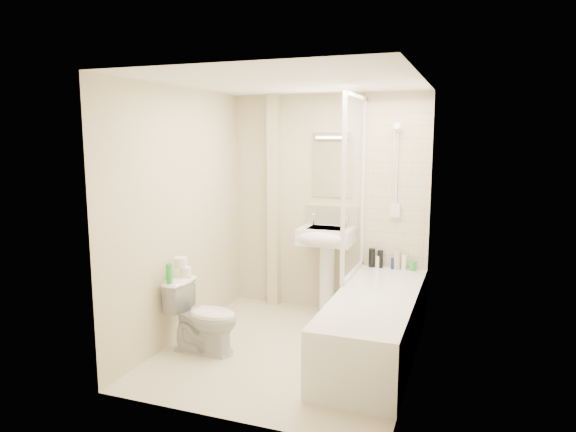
% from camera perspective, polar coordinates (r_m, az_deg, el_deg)
% --- Properties ---
extents(floor, '(2.50, 2.50, 0.00)m').
position_cam_1_polar(floor, '(4.87, 0.14, -14.66)').
color(floor, beige).
rests_on(floor, ground).
extents(wall_back, '(2.20, 0.02, 2.40)m').
position_cam_1_polar(wall_back, '(5.71, 4.43, 1.35)').
color(wall_back, beige).
rests_on(wall_back, ground).
extents(wall_left, '(0.02, 2.50, 2.40)m').
position_cam_1_polar(wall_left, '(5.01, -11.78, 0.13)').
color(wall_left, beige).
rests_on(wall_left, ground).
extents(wall_right, '(0.02, 2.50, 2.40)m').
position_cam_1_polar(wall_right, '(4.29, 14.11, -1.41)').
color(wall_right, beige).
rests_on(wall_right, ground).
extents(ceiling, '(2.20, 2.50, 0.02)m').
position_cam_1_polar(ceiling, '(4.49, 0.15, 14.69)').
color(ceiling, white).
rests_on(ceiling, wall_back).
extents(tile_back, '(0.70, 0.01, 1.75)m').
position_cam_1_polar(tile_back, '(5.52, 11.96, 3.27)').
color(tile_back, beige).
rests_on(tile_back, wall_back).
extents(tile_right, '(0.01, 2.10, 1.75)m').
position_cam_1_polar(tile_right, '(4.45, 14.34, 1.88)').
color(tile_right, beige).
rests_on(tile_right, wall_right).
extents(pipe_boxing, '(0.12, 0.12, 2.40)m').
position_cam_1_polar(pipe_boxing, '(5.85, -1.59, 1.55)').
color(pipe_boxing, beige).
rests_on(pipe_boxing, ground).
extents(splashback, '(0.60, 0.02, 0.30)m').
position_cam_1_polar(splashback, '(5.71, 4.87, -0.38)').
color(splashback, beige).
rests_on(splashback, wall_back).
extents(mirror, '(0.46, 0.01, 0.60)m').
position_cam_1_polar(mirror, '(5.64, 4.94, 5.13)').
color(mirror, white).
rests_on(mirror, wall_back).
extents(strip_light, '(0.42, 0.07, 0.07)m').
position_cam_1_polar(strip_light, '(5.61, 4.92, 8.89)').
color(strip_light, silver).
rests_on(strip_light, wall_back).
extents(bathtub, '(0.70, 2.10, 0.55)m').
position_cam_1_polar(bathtub, '(4.76, 9.68, -11.60)').
color(bathtub, white).
rests_on(bathtub, ground).
extents(shower_screen, '(0.04, 0.92, 1.80)m').
position_cam_1_polar(shower_screen, '(5.15, 7.40, 3.28)').
color(shower_screen, white).
rests_on(shower_screen, bathtub).
extents(shower_fixture, '(0.10, 0.16, 0.99)m').
position_cam_1_polar(shower_fixture, '(5.46, 11.91, 4.49)').
color(shower_fixture, white).
rests_on(shower_fixture, wall_back).
extents(pedestal_sink, '(0.57, 0.51, 1.10)m').
position_cam_1_polar(pedestal_sink, '(5.54, 4.21, -3.34)').
color(pedestal_sink, white).
rests_on(pedestal_sink, ground).
extents(bottle_black_a, '(0.07, 0.07, 0.20)m').
position_cam_1_polar(bottle_black_a, '(5.60, 9.30, -4.60)').
color(bottle_black_a, black).
rests_on(bottle_black_a, bathtub).
extents(bottle_white_a, '(0.06, 0.06, 0.13)m').
position_cam_1_polar(bottle_white_a, '(5.60, 10.01, -5.02)').
color(bottle_white_a, white).
rests_on(bottle_white_a, bathtub).
extents(bottle_black_b, '(0.06, 0.06, 0.19)m').
position_cam_1_polar(bottle_black_b, '(5.59, 10.20, -4.72)').
color(bottle_black_b, black).
rests_on(bottle_black_b, bathtub).
extents(bottle_blue, '(0.05, 0.05, 0.12)m').
position_cam_1_polar(bottle_blue, '(5.58, 11.60, -5.18)').
color(bottle_blue, navy).
rests_on(bottle_blue, bathtub).
extents(bottle_cream, '(0.07, 0.07, 0.19)m').
position_cam_1_polar(bottle_cream, '(5.56, 12.00, -4.84)').
color(bottle_cream, '#C7B599').
rests_on(bottle_cream, bathtub).
extents(bottle_white_b, '(0.05, 0.05, 0.15)m').
position_cam_1_polar(bottle_white_b, '(5.56, 12.76, -5.08)').
color(bottle_white_b, white).
rests_on(bottle_white_b, bathtub).
extents(bottle_green, '(0.07, 0.07, 0.10)m').
position_cam_1_polar(bottle_green, '(5.55, 13.71, -5.43)').
color(bottle_green, green).
rests_on(bottle_green, bathtub).
extents(toilet, '(0.41, 0.67, 0.66)m').
position_cam_1_polar(toilet, '(4.79, -9.34, -10.95)').
color(toilet, white).
rests_on(toilet, ground).
extents(toilet_roll_lower, '(0.10, 0.10, 0.09)m').
position_cam_1_polar(toilet_roll_lower, '(4.85, -11.33, -6.10)').
color(toilet_roll_lower, white).
rests_on(toilet_roll_lower, toilet).
extents(toilet_roll_upper, '(0.12, 0.12, 0.09)m').
position_cam_1_polar(toilet_roll_upper, '(4.84, -11.83, -5.05)').
color(toilet_roll_upper, white).
rests_on(toilet_roll_upper, toilet_roll_lower).
extents(green_bottle, '(0.06, 0.06, 0.17)m').
position_cam_1_polar(green_bottle, '(4.68, -13.07, -6.21)').
color(green_bottle, green).
rests_on(green_bottle, toilet).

